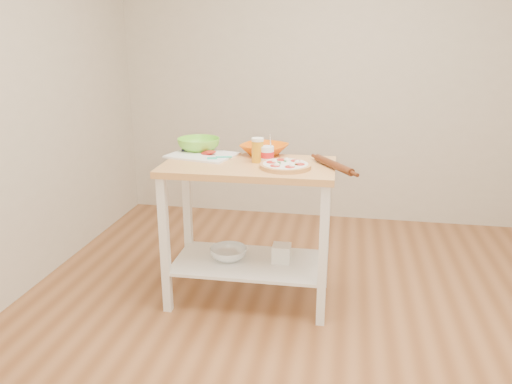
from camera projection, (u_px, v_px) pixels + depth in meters
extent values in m
cube|color=#955E37|center=(325.00, 366.00, 2.60)|extent=(4.00, 4.50, 0.02)
cube|color=beige|center=(345.00, 70.00, 4.31)|extent=(4.00, 0.02, 2.70)
cube|color=tan|center=(249.00, 167.00, 2.99)|extent=(1.04, 0.58, 0.04)
cube|color=white|center=(249.00, 262.00, 3.18)|extent=(0.96, 0.52, 0.02)
cube|color=white|center=(165.00, 246.00, 2.98)|extent=(0.05, 0.05, 0.86)
cube|color=white|center=(188.00, 219.00, 3.42)|extent=(0.05, 0.05, 0.86)
cube|color=white|center=(323.00, 257.00, 2.83)|extent=(0.05, 0.05, 0.86)
cube|color=white|center=(326.00, 227.00, 3.27)|extent=(0.05, 0.05, 0.86)
cylinder|color=tan|center=(285.00, 167.00, 2.88)|extent=(0.30, 0.30, 0.02)
cylinder|color=tan|center=(285.00, 165.00, 2.88)|extent=(0.30, 0.30, 0.01)
cylinder|color=white|center=(285.00, 164.00, 2.88)|extent=(0.26, 0.26, 0.01)
cylinder|color=red|center=(300.00, 164.00, 2.85)|extent=(0.06, 0.06, 0.01)
cylinder|color=red|center=(295.00, 161.00, 2.93)|extent=(0.06, 0.06, 0.01)
cylinder|color=red|center=(281.00, 160.00, 2.96)|extent=(0.06, 0.06, 0.01)
cylinder|color=red|center=(271.00, 162.00, 2.90)|extent=(0.06, 0.06, 0.01)
cylinder|color=red|center=(275.00, 166.00, 2.82)|extent=(0.06, 0.06, 0.01)
cylinder|color=red|center=(290.00, 167.00, 2.80)|extent=(0.06, 0.06, 0.01)
sphere|color=white|center=(297.00, 163.00, 2.89)|extent=(0.04, 0.04, 0.04)
sphere|color=white|center=(287.00, 160.00, 2.94)|extent=(0.04, 0.04, 0.04)
sphere|color=white|center=(275.00, 162.00, 2.91)|extent=(0.04, 0.04, 0.04)
sphere|color=white|center=(277.00, 165.00, 2.83)|extent=(0.04, 0.04, 0.04)
sphere|color=white|center=(292.00, 166.00, 2.81)|extent=(0.04, 0.04, 0.04)
plane|color=#165F16|center=(296.00, 164.00, 2.84)|extent=(0.03, 0.03, 0.00)
plane|color=#165F16|center=(297.00, 161.00, 2.91)|extent=(0.04, 0.04, 0.00)
plane|color=#165F16|center=(285.00, 161.00, 2.92)|extent=(0.03, 0.03, 0.00)
plane|color=#165F16|center=(279.00, 162.00, 2.90)|extent=(0.03, 0.03, 0.00)
plane|color=#165F16|center=(279.00, 164.00, 2.86)|extent=(0.04, 0.04, 0.00)
cube|color=white|center=(202.00, 155.00, 3.17)|extent=(0.46, 0.39, 0.01)
cube|color=#F4EACC|center=(192.00, 148.00, 3.27)|extent=(0.03, 0.03, 0.02)
cube|color=#F4EACC|center=(196.00, 149.00, 3.26)|extent=(0.03, 0.03, 0.02)
cube|color=#F4EACC|center=(201.00, 149.00, 3.24)|extent=(0.03, 0.03, 0.02)
cube|color=#F4EACC|center=(195.00, 147.00, 3.30)|extent=(0.03, 0.03, 0.02)
cube|color=#F4EACC|center=(199.00, 148.00, 3.29)|extent=(0.03, 0.03, 0.02)
cube|color=#F4EACC|center=(204.00, 148.00, 3.27)|extent=(0.03, 0.03, 0.02)
cylinder|color=red|center=(206.00, 153.00, 3.18)|extent=(0.07, 0.07, 0.01)
cylinder|color=red|center=(209.00, 153.00, 3.17)|extent=(0.07, 0.07, 0.01)
cylinder|color=red|center=(211.00, 152.00, 3.16)|extent=(0.07, 0.07, 0.01)
cube|color=#34CCA3|center=(212.00, 158.00, 3.05)|extent=(0.07, 0.05, 0.01)
cylinder|color=#34CCA3|center=(224.00, 157.00, 3.08)|extent=(0.10, 0.03, 0.01)
cube|color=silver|center=(209.00, 151.00, 3.26)|extent=(0.18, 0.05, 0.00)
cube|color=black|center=(189.00, 150.00, 3.24)|extent=(0.10, 0.04, 0.01)
imported|color=#E05E05|center=(264.00, 149.00, 3.20)|extent=(0.36, 0.36, 0.07)
imported|color=#77D437|center=(199.00, 145.00, 3.29)|extent=(0.35, 0.35, 0.09)
cylinder|color=orange|center=(258.00, 152.00, 3.00)|extent=(0.07, 0.07, 0.13)
cylinder|color=white|center=(258.00, 140.00, 2.98)|extent=(0.07, 0.07, 0.02)
cylinder|color=white|center=(267.00, 154.00, 3.00)|extent=(0.08, 0.08, 0.10)
cylinder|color=red|center=(267.00, 154.00, 3.00)|extent=(0.08, 0.08, 0.04)
cylinder|color=silver|center=(270.00, 142.00, 2.97)|extent=(0.01, 0.05, 0.10)
cylinder|color=#592A14|center=(333.00, 165.00, 2.86)|extent=(0.24, 0.34, 0.04)
imported|color=silver|center=(229.00, 253.00, 3.20)|extent=(0.31, 0.31, 0.07)
cube|color=white|center=(281.00, 253.00, 3.16)|extent=(0.11, 0.11, 0.11)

